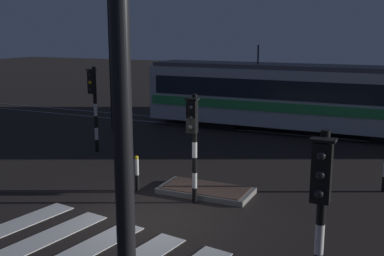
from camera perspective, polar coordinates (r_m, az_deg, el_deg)
ground_plane at (r=12.60m, az=-4.59°, el=-10.85°), size 120.00×120.00×0.00m
rail_near at (r=23.04m, az=9.60°, el=-0.56°), size 80.00×0.12×0.03m
rail_far at (r=24.40m, az=10.48°, el=0.08°), size 80.00×0.12×0.03m
traffic_island at (r=14.40m, az=1.68°, el=-7.53°), size 2.78×1.35×0.18m
traffic_light_corner_far_left at (r=19.15m, az=-11.79°, el=3.75°), size 0.36×0.42×3.44m
traffic_light_corner_near_right at (r=7.36m, az=15.22°, el=-9.20°), size 0.36×0.42×3.40m
traffic_light_median_centre at (r=13.00m, az=0.15°, el=-0.59°), size 0.36×0.42×3.12m
street_lamp_trackside_left at (r=23.41m, az=-10.21°, el=11.61°), size 0.44×1.21×7.78m
street_lamp_near_kerb at (r=4.10m, az=-10.47°, el=4.89°), size 0.44×1.21×6.79m
tram at (r=23.14m, az=13.32°, el=3.70°), size 15.54×2.58×4.15m
bollard_island_edge at (r=14.57m, az=-6.66°, el=-5.42°), size 0.12×0.12×1.11m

